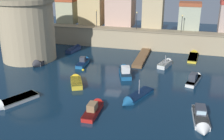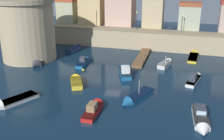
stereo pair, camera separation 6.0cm
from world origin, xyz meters
name	(u,v)px [view 1 (the left image)]	position (x,y,z in m)	size (l,w,h in m)	color
ground_plane	(113,79)	(0.00, 0.00, 0.00)	(101.12, 101.12, 0.00)	#0C2338
quay_wall	(135,39)	(0.00, 18.26, 2.07)	(43.14, 3.11, 4.12)	tan
old_town_backdrop	(128,10)	(-2.42, 22.04, 7.52)	(40.15, 5.75, 8.33)	#AFAF87
fortress_tower	(27,29)	(-17.95, 5.68, 5.76)	(10.69, 10.69, 11.40)	tan
pier_dock	(142,57)	(2.73, 11.28, 0.27)	(1.80, 11.14, 0.70)	brown
quay_lamp_0	(96,16)	(-8.64, 18.26, 6.58)	(0.32, 0.32, 3.74)	black
quay_lamp_1	(137,18)	(0.20, 18.26, 6.54)	(0.32, 0.32, 3.66)	black
quay_lamp_2	(182,21)	(9.40, 18.26, 6.40)	(0.32, 0.32, 3.42)	black
moored_boat_0	(76,81)	(-4.85, -3.23, 0.42)	(3.48, 4.96, 1.46)	gold
moored_boat_1	(9,103)	(-10.50, -11.91, 0.27)	(4.64, 6.51, 1.80)	silver
moored_boat_2	(166,63)	(7.53, 8.61, 0.43)	(2.64, 4.87, 2.27)	silver
moored_boat_3	(84,61)	(-6.97, 5.67, 0.43)	(1.64, 5.81, 1.77)	#195689
moored_boat_4	(193,56)	(12.22, 15.02, 0.28)	(2.07, 7.20, 1.50)	gold
moored_boat_5	(125,71)	(1.31, 2.67, 0.54)	(3.46, 6.19, 2.12)	#195689
moored_boat_6	(201,120)	(13.13, -10.08, 0.42)	(2.10, 6.40, 1.83)	white
moored_boat_7	(95,107)	(0.58, -10.41, 0.43)	(1.51, 5.87, 1.80)	red
moored_boat_8	(39,62)	(-14.58, 3.16, 0.42)	(1.93, 5.31, 1.76)	#333338
moored_boat_9	(75,48)	(-11.81, 13.28, 0.37)	(2.09, 5.43, 1.28)	navy
moored_boat_10	(134,98)	(4.64, -6.36, 0.25)	(3.97, 6.80, 3.02)	#195689
moored_boat_12	(195,78)	(12.43, 2.59, 0.47)	(2.69, 6.27, 1.94)	white
mooring_buoy_0	(83,70)	(-5.90, 2.43, 0.00)	(0.48, 0.48, 0.48)	yellow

